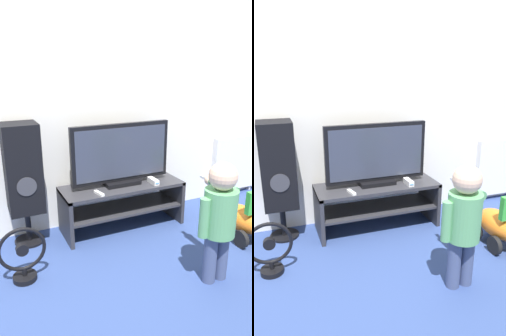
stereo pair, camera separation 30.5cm
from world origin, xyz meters
TOP-DOWN VIEW (x-y plane):
  - ground_plane at (0.00, 0.00)m, footprint 16.00×16.00m
  - wall_back at (0.00, 0.52)m, footprint 10.00×0.06m
  - tv_stand at (0.00, 0.22)m, footprint 1.20×0.44m
  - television at (0.00, 0.24)m, footprint 0.99×0.20m
  - game_console at (0.29, 0.12)m, footprint 0.05×0.16m
  - remote_primary at (-0.29, 0.08)m, footprint 0.06×0.13m
  - child at (0.28, -0.85)m, footprint 0.35×0.52m
  - speaker_tower at (-0.90, 0.31)m, footprint 0.30×0.31m
  - floor_fan at (-1.03, -0.25)m, footprint 0.36×0.18m
  - ride_on_toy at (0.92, -0.47)m, footprint 0.31×0.49m
  - radiator at (1.68, 0.45)m, footprint 0.73×0.08m

SIDE VIEW (x-z plane):
  - ground_plane at x=0.00m, z-range 0.00..0.00m
  - ride_on_toy at x=0.92m, z-range -0.06..0.46m
  - floor_fan at x=-1.03m, z-range -0.02..0.42m
  - tv_stand at x=0.00m, z-range 0.08..0.53m
  - radiator at x=1.68m, z-range 0.03..0.76m
  - remote_primary at x=-0.29m, z-range 0.45..0.47m
  - game_console at x=0.29m, z-range 0.45..0.50m
  - child at x=0.28m, z-range 0.08..1.01m
  - speaker_tower at x=-0.90m, z-range 0.14..1.24m
  - television at x=0.00m, z-range 0.44..1.04m
  - wall_back at x=0.00m, z-range 0.00..2.60m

